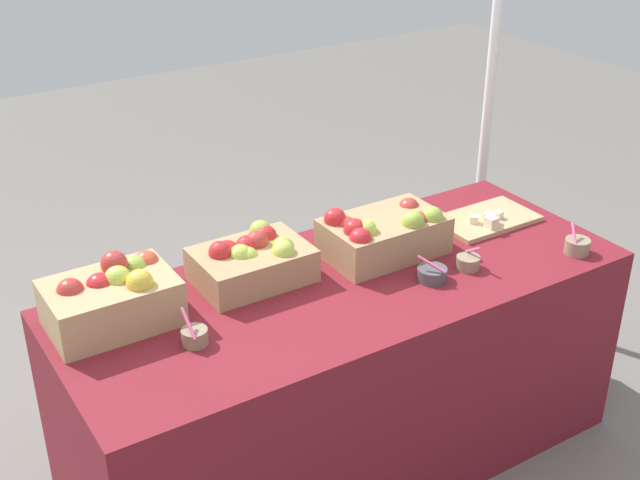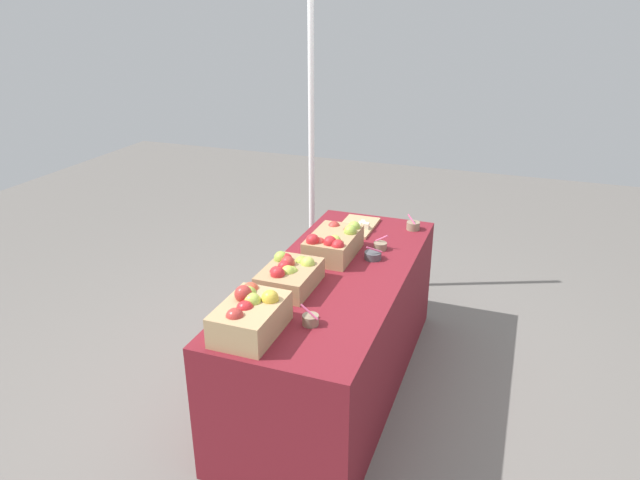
{
  "view_description": "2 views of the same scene",
  "coord_description": "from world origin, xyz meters",
  "px_view_note": "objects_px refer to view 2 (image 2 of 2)",
  "views": [
    {
      "loc": [
        -1.35,
        -1.96,
        2.12
      ],
      "look_at": [
        -0.07,
        0.05,
        0.89
      ],
      "focal_mm": 47.28,
      "sensor_mm": 36.0,
      "label": 1
    },
    {
      "loc": [
        -2.74,
        -0.91,
        2.14
      ],
      "look_at": [
        -0.18,
        0.03,
        1.0
      ],
      "focal_mm": 32.48,
      "sensor_mm": 36.0,
      "label": 2
    }
  ],
  "objects_px": {
    "apple_crate_right": "(334,243)",
    "sample_bowl_near": "(380,246)",
    "apple_crate_middle": "(289,274)",
    "cutting_board_front": "(358,226)",
    "sample_bowl_far": "(413,226)",
    "tent_pole": "(312,153)",
    "apple_crate_left": "(250,315)",
    "sample_bowl_extra": "(373,255)",
    "sample_bowl_mid": "(310,320)"
  },
  "relations": [
    {
      "from": "sample_bowl_near",
      "to": "sample_bowl_far",
      "type": "relative_size",
      "value": 0.91
    },
    {
      "from": "apple_crate_left",
      "to": "cutting_board_front",
      "type": "xyz_separation_m",
      "value": [
        1.41,
        -0.08,
        -0.08
      ]
    },
    {
      "from": "cutting_board_front",
      "to": "sample_bowl_far",
      "type": "xyz_separation_m",
      "value": [
        0.1,
        -0.35,
        0.02
      ]
    },
    {
      "from": "apple_crate_left",
      "to": "apple_crate_right",
      "type": "relative_size",
      "value": 0.92
    },
    {
      "from": "sample_bowl_far",
      "to": "tent_pole",
      "type": "distance_m",
      "value": 0.96
    },
    {
      "from": "cutting_board_front",
      "to": "apple_crate_right",
      "type": "bearing_deg",
      "value": 179.69
    },
    {
      "from": "tent_pole",
      "to": "sample_bowl_extra",
      "type": "bearing_deg",
      "value": -140.66
    },
    {
      "from": "sample_bowl_far",
      "to": "sample_bowl_extra",
      "type": "bearing_deg",
      "value": 167.13
    },
    {
      "from": "apple_crate_left",
      "to": "sample_bowl_mid",
      "type": "height_order",
      "value": "apple_crate_left"
    },
    {
      "from": "apple_crate_right",
      "to": "tent_pole",
      "type": "distance_m",
      "value": 1.06
    },
    {
      "from": "apple_crate_right",
      "to": "sample_bowl_extra",
      "type": "xyz_separation_m",
      "value": [
        0.03,
        -0.23,
        -0.06
      ]
    },
    {
      "from": "sample_bowl_near",
      "to": "sample_bowl_far",
      "type": "bearing_deg",
      "value": -16.97
    },
    {
      "from": "cutting_board_front",
      "to": "sample_bowl_mid",
      "type": "relative_size",
      "value": 3.38
    },
    {
      "from": "apple_crate_right",
      "to": "tent_pole",
      "type": "relative_size",
      "value": 0.19
    },
    {
      "from": "apple_crate_right",
      "to": "sample_bowl_extra",
      "type": "bearing_deg",
      "value": -82.25
    },
    {
      "from": "apple_crate_left",
      "to": "sample_bowl_extra",
      "type": "height_order",
      "value": "apple_crate_left"
    },
    {
      "from": "sample_bowl_far",
      "to": "sample_bowl_extra",
      "type": "distance_m",
      "value": 0.56
    },
    {
      "from": "apple_crate_left",
      "to": "apple_crate_middle",
      "type": "bearing_deg",
      "value": 1.22
    },
    {
      "from": "sample_bowl_near",
      "to": "sample_bowl_extra",
      "type": "xyz_separation_m",
      "value": [
        -0.15,
        0.0,
        -0.0
      ]
    },
    {
      "from": "apple_crate_left",
      "to": "sample_bowl_mid",
      "type": "bearing_deg",
      "value": -56.63
    },
    {
      "from": "sample_bowl_far",
      "to": "apple_crate_middle",
      "type": "bearing_deg",
      "value": 156.87
    },
    {
      "from": "sample_bowl_mid",
      "to": "tent_pole",
      "type": "xyz_separation_m",
      "value": [
        1.68,
        0.64,
        0.34
      ]
    },
    {
      "from": "apple_crate_right",
      "to": "cutting_board_front",
      "type": "distance_m",
      "value": 0.48
    },
    {
      "from": "apple_crate_right",
      "to": "sample_bowl_near",
      "type": "relative_size",
      "value": 4.38
    },
    {
      "from": "sample_bowl_mid",
      "to": "sample_bowl_far",
      "type": "height_order",
      "value": "sample_bowl_mid"
    },
    {
      "from": "apple_crate_middle",
      "to": "sample_bowl_extra",
      "type": "distance_m",
      "value": 0.59
    },
    {
      "from": "apple_crate_middle",
      "to": "apple_crate_right",
      "type": "height_order",
      "value": "apple_crate_right"
    },
    {
      "from": "apple_crate_middle",
      "to": "cutting_board_front",
      "type": "height_order",
      "value": "apple_crate_middle"
    },
    {
      "from": "apple_crate_middle",
      "to": "tent_pole",
      "type": "distance_m",
      "value": 1.45
    },
    {
      "from": "apple_crate_left",
      "to": "sample_bowl_extra",
      "type": "bearing_deg",
      "value": -17.75
    },
    {
      "from": "apple_crate_left",
      "to": "apple_crate_middle",
      "type": "height_order",
      "value": "apple_crate_left"
    },
    {
      "from": "sample_bowl_extra",
      "to": "tent_pole",
      "type": "distance_m",
      "value": 1.18
    },
    {
      "from": "sample_bowl_mid",
      "to": "tent_pole",
      "type": "height_order",
      "value": "tent_pole"
    },
    {
      "from": "sample_bowl_mid",
      "to": "sample_bowl_far",
      "type": "bearing_deg",
      "value": -8.44
    },
    {
      "from": "apple_crate_middle",
      "to": "sample_bowl_extra",
      "type": "height_order",
      "value": "apple_crate_middle"
    },
    {
      "from": "sample_bowl_near",
      "to": "sample_bowl_mid",
      "type": "distance_m",
      "value": 0.97
    },
    {
      "from": "apple_crate_middle",
      "to": "sample_bowl_near",
      "type": "bearing_deg",
      "value": -26.6
    },
    {
      "from": "sample_bowl_near",
      "to": "sample_bowl_extra",
      "type": "distance_m",
      "value": 0.15
    },
    {
      "from": "apple_crate_middle",
      "to": "sample_bowl_near",
      "type": "height_order",
      "value": "apple_crate_middle"
    },
    {
      "from": "sample_bowl_far",
      "to": "sample_bowl_mid",
      "type": "bearing_deg",
      "value": 171.56
    },
    {
      "from": "apple_crate_right",
      "to": "sample_bowl_far",
      "type": "bearing_deg",
      "value": -31.62
    },
    {
      "from": "apple_crate_left",
      "to": "tent_pole",
      "type": "distance_m",
      "value": 1.9
    },
    {
      "from": "apple_crate_middle",
      "to": "cutting_board_front",
      "type": "bearing_deg",
      "value": -5.61
    },
    {
      "from": "sample_bowl_mid",
      "to": "tent_pole",
      "type": "bearing_deg",
      "value": 20.76
    },
    {
      "from": "apple_crate_right",
      "to": "sample_bowl_mid",
      "type": "relative_size",
      "value": 3.74
    },
    {
      "from": "sample_bowl_mid",
      "to": "sample_bowl_far",
      "type": "xyz_separation_m",
      "value": [
        1.35,
        -0.2,
        0.0
      ]
    },
    {
      "from": "sample_bowl_near",
      "to": "tent_pole",
      "type": "relative_size",
      "value": 0.04
    },
    {
      "from": "apple_crate_middle",
      "to": "sample_bowl_extra",
      "type": "bearing_deg",
      "value": -32.82
    },
    {
      "from": "apple_crate_left",
      "to": "cutting_board_front",
      "type": "height_order",
      "value": "apple_crate_left"
    },
    {
      "from": "apple_crate_right",
      "to": "apple_crate_left",
      "type": "bearing_deg",
      "value": 175.12
    }
  ]
}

